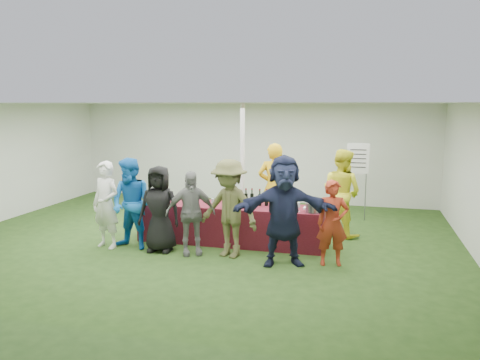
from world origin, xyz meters
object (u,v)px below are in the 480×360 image
(customer_0, at_px, (106,205))
(customer_6, at_px, (333,223))
(serving_table, at_px, (230,224))
(customer_1, at_px, (132,204))
(staff_pourer, at_px, (274,188))
(staff_back, at_px, (341,193))
(dump_bucket, at_px, (313,208))
(customer_2, at_px, (159,209))
(wine_list_sign, at_px, (358,164))
(customer_5, at_px, (284,211))
(customer_3, at_px, (190,213))
(customer_4, at_px, (229,209))

(customer_0, xyz_separation_m, customer_6, (4.17, 0.09, -0.10))
(serving_table, bearing_deg, customer_1, -153.45)
(staff_pourer, height_order, staff_back, staff_pourer)
(dump_bucket, relative_size, customer_0, 0.16)
(serving_table, xyz_separation_m, customer_2, (-1.10, -0.84, 0.42))
(dump_bucket, height_order, customer_2, customer_2)
(dump_bucket, bearing_deg, customer_1, -169.47)
(customer_0, bearing_deg, customer_1, 20.19)
(wine_list_sign, relative_size, staff_back, 1.01)
(customer_0, bearing_deg, customer_5, 12.07)
(customer_1, distance_m, customer_6, 3.67)
(customer_3, distance_m, customer_6, 2.50)
(customer_1, distance_m, customer_4, 1.89)
(customer_2, bearing_deg, customer_3, -7.48)
(serving_table, xyz_separation_m, customer_1, (-1.66, -0.83, 0.48))
(customer_0, bearing_deg, staff_back, 38.82)
(dump_bucket, xyz_separation_m, customer_0, (-3.78, -0.67, -0.02))
(customer_4, bearing_deg, wine_list_sign, 74.37)
(wine_list_sign, distance_m, customer_5, 3.68)
(customer_1, xyz_separation_m, customer_5, (2.88, -0.16, 0.08))
(staff_pourer, bearing_deg, customer_1, 35.61)
(customer_5, bearing_deg, serving_table, 123.80)
(dump_bucket, relative_size, customer_1, 0.16)
(customer_1, bearing_deg, customer_3, 7.97)
(serving_table, xyz_separation_m, customer_4, (0.22, -0.82, 0.50))
(staff_pourer, bearing_deg, customer_4, 73.65)
(wine_list_sign, distance_m, staff_back, 1.50)
(staff_back, relative_size, customer_2, 1.13)
(wine_list_sign, relative_size, staff_pourer, 0.95)
(wine_list_sign, height_order, customer_5, customer_5)
(customer_6, bearing_deg, customer_1, 167.86)
(customer_3, bearing_deg, customer_2, 148.89)
(serving_table, height_order, wine_list_sign, wine_list_sign)
(customer_2, bearing_deg, customer_0, 178.08)
(serving_table, distance_m, customer_0, 2.38)
(serving_table, relative_size, customer_1, 2.11)
(customer_1, bearing_deg, customer_0, -163.38)
(dump_bucket, bearing_deg, customer_0, -170.00)
(wine_list_sign, xyz_separation_m, customer_5, (-1.12, -3.48, -0.38))
(serving_table, bearing_deg, customer_0, -157.70)
(customer_6, bearing_deg, wine_list_sign, 71.53)
(wine_list_sign, height_order, staff_pourer, staff_pourer)
(dump_bucket, height_order, customer_6, customer_6)
(customer_4, bearing_deg, customer_3, -158.53)
(dump_bucket, bearing_deg, customer_2, -167.12)
(serving_table, height_order, customer_1, customer_1)
(dump_bucket, bearing_deg, customer_3, -162.67)
(wine_list_sign, xyz_separation_m, customer_4, (-2.12, -3.32, -0.44))
(customer_3, bearing_deg, wine_list_sign, 22.11)
(serving_table, xyz_separation_m, wine_list_sign, (2.34, 2.50, 0.94))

